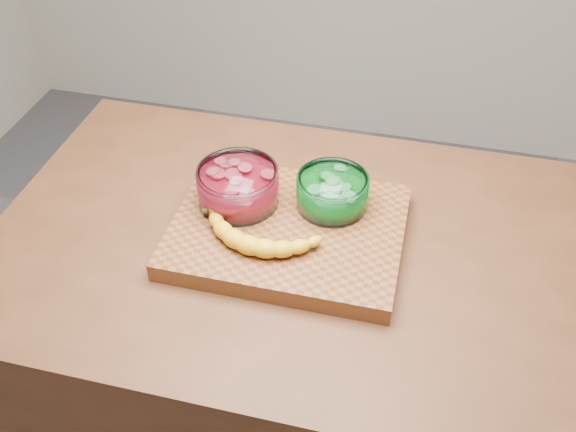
# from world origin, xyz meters

# --- Properties ---
(counter) EXTENTS (1.20, 0.80, 0.90)m
(counter) POSITION_xyz_m (0.00, 0.00, 0.45)
(counter) COLOR #4F2B17
(counter) RESTS_ON ground
(cutting_board) EXTENTS (0.45, 0.35, 0.04)m
(cutting_board) POSITION_xyz_m (0.00, 0.00, 0.92)
(cutting_board) COLOR brown
(cutting_board) RESTS_ON counter
(bowl_red) EXTENTS (0.16, 0.16, 0.08)m
(bowl_red) POSITION_xyz_m (-0.11, 0.04, 0.98)
(bowl_red) COLOR white
(bowl_red) RESTS_ON cutting_board
(bowl_green) EXTENTS (0.14, 0.14, 0.07)m
(bowl_green) POSITION_xyz_m (0.07, 0.08, 0.97)
(bowl_green) COLOR white
(bowl_green) RESTS_ON cutting_board
(banana) EXTENTS (0.27, 0.14, 0.04)m
(banana) POSITION_xyz_m (-0.04, -0.06, 0.96)
(banana) COLOR gold
(banana) RESTS_ON cutting_board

